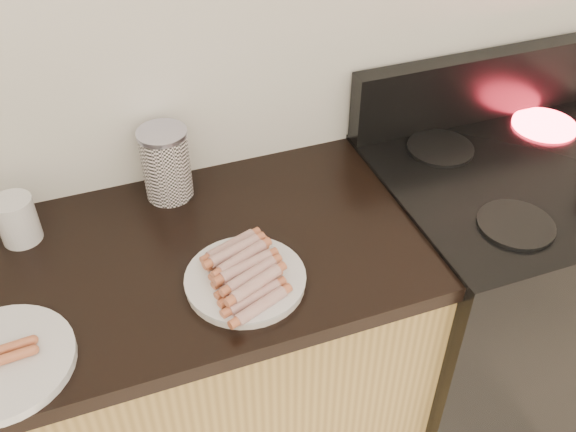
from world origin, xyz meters
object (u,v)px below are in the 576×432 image
object	(u,v)px
main_plate	(246,281)
canister	(166,164)
stove	(495,292)
side_plate	(1,363)
mug	(17,220)

from	to	relation	value
main_plate	canister	bearing A→B (deg)	102.88
stove	main_plate	distance (m)	0.94
side_plate	stove	bearing A→B (deg)	7.19
stove	main_plate	world-z (taller)	main_plate
canister	mug	distance (m)	0.36
main_plate	mug	xyz separation A→B (m)	(-0.44, 0.32, 0.05)
stove	canister	xyz separation A→B (m)	(-0.90, 0.24, 0.54)
side_plate	mug	distance (m)	0.37
side_plate	main_plate	bearing A→B (deg)	5.26
stove	side_plate	distance (m)	1.39
canister	mug	xyz separation A→B (m)	(-0.35, -0.05, -0.04)
stove	side_plate	bearing A→B (deg)	-172.81
stove	mug	xyz separation A→B (m)	(-1.25, 0.20, 0.50)
stove	canister	distance (m)	1.07
main_plate	canister	distance (m)	0.38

